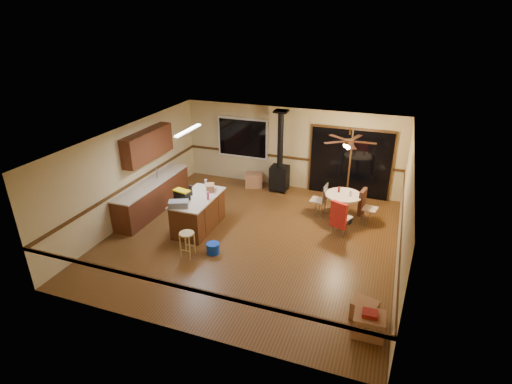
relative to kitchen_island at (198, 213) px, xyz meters
The scene contains 35 objects.
floor 1.57m from the kitchen_island, ahead, with size 7.00×7.00×0.00m, color brown.
ceiling 2.62m from the kitchen_island, ahead, with size 7.00×7.00×0.00m, color silver.
wall_back 3.90m from the kitchen_island, 66.80° to the left, with size 7.00×7.00×0.00m, color tan.
wall_front 3.90m from the kitchen_island, 66.80° to the right, with size 7.00×7.00×0.00m, color tan.
wall_left 2.17m from the kitchen_island, behind, with size 7.00×7.00×0.00m, color tan.
wall_right 5.07m from the kitchen_island, ahead, with size 7.00×7.00×0.00m, color tan.
chair_rail 1.60m from the kitchen_island, ahead, with size 7.00×7.00×0.08m, color #422710, non-canonical shape.
window 3.61m from the kitchen_island, 91.66° to the left, with size 1.72×0.10×1.32m, color black.
sliding_door 4.88m from the kitchen_island, 45.42° to the left, with size 2.52×0.10×2.10m, color black.
lower_cabinets 1.77m from the kitchen_island, 163.61° to the left, with size 0.60×3.00×0.86m, color #552715.
countertop 1.82m from the kitchen_island, 163.61° to the left, with size 0.64×3.04×0.04m, color #C4AF98.
upper_cabinets 2.43m from the kitchen_island, 159.02° to the left, with size 0.35×2.00×0.80m, color #552715.
kitchen_island is the anchor object (origin of this frame).
wood_stove 3.33m from the kitchen_island, 66.91° to the left, with size 0.55×0.50×2.52m.
ceiling_fan 4.28m from the kitchen_island, 26.20° to the left, with size 0.24×0.24×0.55m.
fluorescent_strip 2.15m from the kitchen_island, 135.00° to the left, with size 0.10×1.20×0.04m, color white.
toolbox_grey 0.84m from the kitchen_island, 105.62° to the right, with size 0.48×0.26×0.15m, color slate.
toolbox_black 0.68m from the kitchen_island, 143.16° to the right, with size 0.39×0.21×0.22m, color black.
toolbox_yellow_lid 0.78m from the kitchen_island, 143.16° to the right, with size 0.43×0.22×0.03m, color gold.
box_on_island 0.74m from the kitchen_island, 73.16° to the left, with size 0.21×0.28×0.19m, color #9D6846.
bottle_dark 0.62m from the kitchen_island, 161.93° to the left, with size 0.08×0.08×0.27m, color black.
bottle_pink 0.64m from the kitchen_island, ahead, with size 0.07×0.07×0.21m, color #D84C8C.
bottle_white 0.91m from the kitchen_island, 98.58° to the left, with size 0.07×0.07×0.20m, color white.
bar_stool 1.36m from the kitchen_island, 73.81° to the right, with size 0.34×0.34×0.63m, color tan.
blue_bucket 1.35m from the kitchen_island, 48.24° to the right, with size 0.32×0.32×0.26m, color #0E3BC6.
dining_table 3.90m from the kitchen_island, 26.20° to the left, with size 0.98×0.98×0.78m.
glass_red 3.83m from the kitchen_island, 28.54° to the left, with size 0.06×0.06×0.16m, color #590C14.
glass_cream 4.06m from the kitchen_island, 24.43° to the left, with size 0.07×0.07×0.15m, color beige.
chair_left 3.42m from the kitchen_island, 31.94° to the left, with size 0.44×0.44×0.51m.
chair_near 3.63m from the kitchen_island, 13.58° to the left, with size 0.56×0.59×0.70m.
chair_right 4.40m from the kitchen_island, 24.16° to the left, with size 0.52×0.49×0.70m.
box_under_window 3.14m from the kitchen_island, 82.35° to the left, with size 0.55×0.44×0.44m, color #9D6846.
box_corner_a 5.20m from the kitchen_island, 27.70° to the right, with size 0.54×0.46×0.41m, color #9D6846.
box_corner_b 4.94m from the kitchen_island, 24.27° to the right, with size 0.45×0.38×0.36m, color #9D6846.
box_small_red 5.20m from the kitchen_island, 27.70° to the right, with size 0.27×0.23×0.07m, color maroon.
Camera 1 is at (3.08, -8.23, 5.26)m, focal length 28.00 mm.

